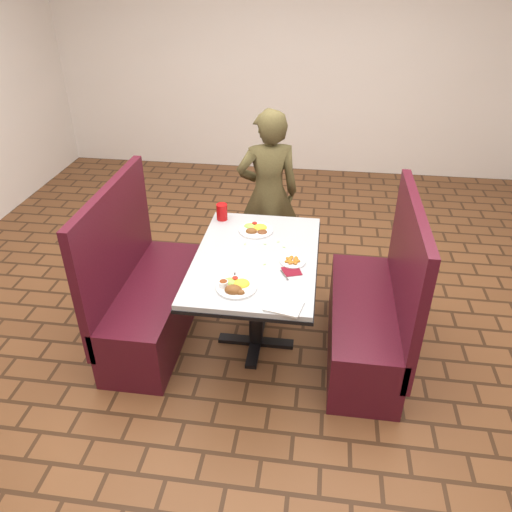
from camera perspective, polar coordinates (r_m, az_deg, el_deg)
name	(u,v)px	position (r m, az deg, el deg)	size (l,w,h in m)	color
room	(256,72)	(2.86, 0.00, 20.33)	(7.00, 7.04, 2.82)	brown
dining_table	(256,268)	(3.33, 0.00, -1.41)	(0.81, 1.21, 0.75)	#ABAEB0
booth_bench_left	(147,298)	(3.70, -12.40, -4.67)	(0.47, 1.20, 1.17)	#4C111E
booth_bench_right	(371,317)	(3.52, 13.06, -6.79)	(0.47, 1.20, 1.17)	#4C111E
diner_person	(268,194)	(4.22, 1.39, 7.05)	(0.53, 0.35, 1.44)	brown
near_dinner_plate	(235,285)	(2.96, -2.37, -3.33)	(0.24, 0.24, 0.07)	white
far_dinner_plate	(256,228)	(3.57, 0.01, 3.20)	(0.24, 0.24, 0.06)	white
plantain_plate	(293,261)	(3.22, 4.21, -0.59)	(0.16, 0.16, 0.02)	white
maroon_napkin	(292,271)	(3.13, 4.09, -1.74)	(0.11, 0.11, 0.00)	maroon
spoon_utensil	(284,275)	(3.09, 3.26, -2.21)	(0.01, 0.12, 0.00)	silver
red_tumbler	(222,212)	(3.73, -3.92, 5.05)	(0.08, 0.08, 0.12)	#B70C0D
paper_napkin	(284,306)	(2.83, 3.19, -5.76)	(0.20, 0.15, 0.01)	silver
knife_utensil	(234,280)	(3.03, -2.49, -2.76)	(0.01, 0.16, 0.00)	silver
fork_utensil	(228,287)	(2.97, -3.21, -3.61)	(0.01, 0.15, 0.00)	silver
lettuce_shreds	(263,252)	(3.33, 0.83, 0.50)	(0.28, 0.32, 0.00)	#88B548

